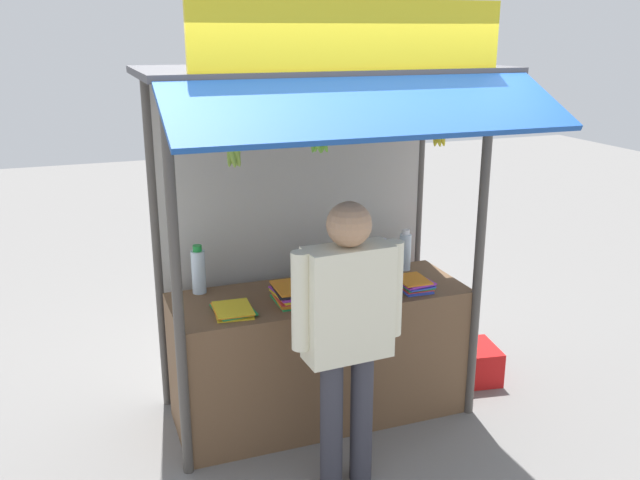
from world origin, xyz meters
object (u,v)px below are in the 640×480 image
banana_bunch_leftmost (439,130)px  banana_bunch_inner_left (234,149)px  magazine_stack_back_left (292,294)px  magazine_stack_center (233,310)px  magazine_stack_far_left (347,298)px  vendor_person (348,322)px  water_bottle_mid_right (405,251)px  plastic_crate (470,363)px  water_bottle_mid_left (325,268)px  water_bottle_front_left (382,259)px  magazine_stack_far_right (413,284)px  banana_bunch_rightmost (319,136)px  water_bottle_right (198,271)px  water_bottle_left (345,262)px

banana_bunch_leftmost → banana_bunch_inner_left: bearing=179.9°
magazine_stack_back_left → magazine_stack_center: bearing=-174.0°
magazine_stack_far_left → vendor_person: vendor_person is taller
water_bottle_mid_right → plastic_crate: (0.49, -0.15, -0.87)m
water_bottle_mid_left → magazine_stack_far_left: bearing=-84.7°
water_bottle_front_left → magazine_stack_far_left: (-0.39, -0.33, -0.11)m
water_bottle_mid_right → magazine_stack_far_right: bearing=-108.7°
banana_bunch_inner_left → plastic_crate: size_ratio=0.92×
magazine_stack_far_left → banana_bunch_rightmost: 1.11m
water_bottle_right → magazine_stack_center: size_ratio=1.05×
magazine_stack_center → magazine_stack_far_left: bearing=-5.4°
magazine_stack_far_right → banana_bunch_inner_left: banana_bunch_inner_left is taller
water_bottle_mid_right → magazine_stack_center: bearing=-165.6°
water_bottle_front_left → banana_bunch_leftmost: bearing=-84.8°
magazine_stack_far_left → vendor_person: (-0.23, -0.55, 0.10)m
water_bottle_front_left → vendor_person: (-0.62, -0.88, -0.00)m
water_bottle_right → magazine_stack_back_left: size_ratio=1.04×
magazine_stack_back_left → magazine_stack_far_right: magazine_stack_back_left is taller
magazine_stack_far_left → magazine_stack_far_right: size_ratio=1.05×
water_bottle_front_left → banana_bunch_rightmost: 1.29m
water_bottle_left → banana_bunch_leftmost: (0.33, -0.58, 0.93)m
banana_bunch_inner_left → plastic_crate: banana_bunch_inner_left is taller
water_bottle_mid_right → vendor_person: bearing=-130.9°
banana_bunch_inner_left → banana_bunch_leftmost: bearing=-0.1°
magazine_stack_far_right → vendor_person: (-0.70, -0.58, 0.08)m
water_bottle_mid_left → vendor_person: (-0.20, -0.86, 0.01)m
water_bottle_front_left → banana_bunch_inner_left: bearing=-153.0°
magazine_stack_back_left → magazine_stack_center: size_ratio=1.01×
magazine_stack_back_left → banana_bunch_leftmost: bearing=-24.6°
water_bottle_mid_right → magazine_stack_center: 1.35m
magazine_stack_far_left → plastic_crate: 1.35m
magazine_stack_far_right → magazine_stack_center: (-1.18, 0.03, -0.02)m
water_bottle_mid_left → magazine_stack_far_left: 0.33m
magazine_stack_back_left → banana_bunch_rightmost: banana_bunch_rightmost is taller
magazine_stack_far_left → banana_bunch_inner_left: (-0.73, -0.24, 1.00)m
magazine_stack_center → banana_bunch_inner_left: bearing=-95.7°
water_bottle_right → plastic_crate: size_ratio=0.86×
water_bottle_mid_right → magazine_stack_back_left: bearing=-162.3°
banana_bunch_rightmost → magazine_stack_far_right: bearing=20.5°
water_bottle_right → magazine_stack_back_left: water_bottle_right is taller
water_bottle_mid_right → banana_bunch_leftmost: 1.14m
magazine_stack_far_right → banana_bunch_leftmost: bearing=-96.2°
banana_bunch_rightmost → banana_bunch_inner_left: size_ratio=0.87×
water_bottle_right → magazine_stack_back_left: (0.50, -0.35, -0.10)m
magazine_stack_back_left → magazine_stack_far_left: bearing=-18.1°
magazine_stack_center → plastic_crate: (1.79, 0.18, -0.75)m
magazine_stack_far_left → vendor_person: 0.60m
magazine_stack_back_left → plastic_crate: magazine_stack_back_left is taller
water_bottle_front_left → magazine_stack_back_left: 0.75m
magazine_stack_far_right → banana_bunch_inner_left: size_ratio=0.78×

